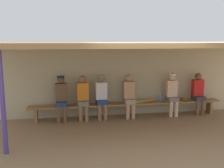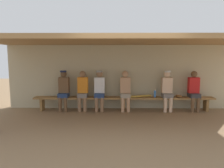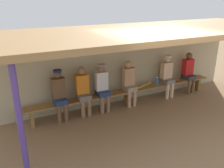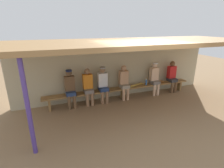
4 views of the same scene
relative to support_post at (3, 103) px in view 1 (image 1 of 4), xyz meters
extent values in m
plane|color=#8C6D4C|center=(3.13, 0.55, -1.10)|extent=(24.00, 24.00, 0.00)
cube|color=#B7AD8C|center=(3.13, 2.55, 0.00)|extent=(8.00, 0.20, 2.20)
cube|color=#9E7547|center=(3.13, 1.25, 1.16)|extent=(8.00, 2.80, 0.12)
cylinder|color=#4C388C|center=(0.00, 0.00, 0.00)|extent=(0.10, 0.10, 2.20)
cube|color=olive|center=(3.13, 2.10, -0.67)|extent=(6.00, 0.36, 0.05)
cube|color=olive|center=(0.38, 2.10, -0.90)|extent=(0.08, 0.29, 0.41)
cube|color=olive|center=(3.13, 2.10, -0.90)|extent=(0.08, 0.29, 0.41)
cube|color=olive|center=(5.88, 2.10, -0.90)|extent=(0.08, 0.29, 0.41)
cube|color=navy|center=(1.12, 2.08, -0.57)|extent=(0.32, 0.40, 0.14)
cylinder|color=brown|center=(1.03, 1.92, -0.86)|extent=(0.11, 0.11, 0.48)
cylinder|color=brown|center=(1.21, 1.92, -0.86)|extent=(0.11, 0.11, 0.48)
cube|color=brown|center=(1.12, 2.16, -0.24)|extent=(0.34, 0.20, 0.52)
sphere|color=brown|center=(1.12, 2.16, 0.13)|extent=(0.21, 0.21, 0.21)
cylinder|color=#19234C|center=(1.12, 2.12, 0.22)|extent=(0.21, 0.21, 0.05)
cube|color=gray|center=(3.18, 2.08, -0.57)|extent=(0.32, 0.40, 0.14)
cylinder|color=tan|center=(3.09, 1.92, -0.86)|extent=(0.11, 0.11, 0.48)
cylinder|color=tan|center=(3.27, 1.92, -0.86)|extent=(0.11, 0.11, 0.48)
cube|color=tan|center=(3.18, 2.16, -0.24)|extent=(0.34, 0.20, 0.52)
sphere|color=tan|center=(3.18, 2.16, 0.13)|extent=(0.21, 0.21, 0.21)
cube|color=slate|center=(1.76, 2.08, -0.57)|extent=(0.32, 0.40, 0.14)
cylinder|color=#8C6647|center=(1.67, 1.92, -0.86)|extent=(0.11, 0.11, 0.48)
cylinder|color=#8C6647|center=(1.85, 1.92, -0.86)|extent=(0.11, 0.11, 0.48)
cube|color=orange|center=(1.76, 2.16, -0.24)|extent=(0.34, 0.20, 0.52)
sphere|color=#8C6647|center=(1.76, 2.16, 0.13)|extent=(0.21, 0.21, 0.21)
cube|color=navy|center=(2.32, 2.08, -0.57)|extent=(0.32, 0.40, 0.14)
cylinder|color=#8C6647|center=(2.23, 1.92, -0.86)|extent=(0.11, 0.11, 0.48)
cylinder|color=#8C6647|center=(2.41, 1.92, -0.86)|extent=(0.11, 0.11, 0.48)
cube|color=white|center=(2.32, 2.16, -0.24)|extent=(0.34, 0.20, 0.52)
sphere|color=#8C6647|center=(2.32, 2.16, 0.13)|extent=(0.21, 0.21, 0.21)
cylinder|color=gray|center=(2.32, 2.12, 0.22)|extent=(0.21, 0.21, 0.05)
cube|color=slate|center=(4.57, 2.08, -0.57)|extent=(0.32, 0.40, 0.14)
cylinder|color=beige|center=(4.48, 1.92, -0.86)|extent=(0.11, 0.11, 0.48)
cylinder|color=beige|center=(4.66, 1.92, -0.86)|extent=(0.11, 0.11, 0.48)
cube|color=beige|center=(4.57, 2.16, -0.24)|extent=(0.34, 0.20, 0.52)
sphere|color=beige|center=(4.57, 2.16, 0.13)|extent=(0.21, 0.21, 0.21)
cylinder|color=white|center=(4.57, 2.12, 0.22)|extent=(0.21, 0.21, 0.05)
cube|color=#333338|center=(5.46, 2.08, -0.57)|extent=(0.32, 0.40, 0.14)
cylinder|color=brown|center=(5.37, 1.92, -0.86)|extent=(0.11, 0.11, 0.48)
cylinder|color=brown|center=(5.55, 1.92, -0.86)|extent=(0.11, 0.11, 0.48)
cube|color=red|center=(5.46, 2.16, -0.24)|extent=(0.34, 0.20, 0.52)
sphere|color=brown|center=(5.46, 2.16, 0.13)|extent=(0.21, 0.21, 0.21)
cylinder|color=blue|center=(4.16, 2.08, -0.52)|extent=(0.07, 0.07, 0.23)
cylinder|color=white|center=(4.16, 2.08, -0.40)|extent=(0.05, 0.05, 0.02)
ellipsoid|color=brown|center=(4.96, 2.10, -0.60)|extent=(0.25, 0.29, 0.09)
cylinder|color=#B28C33|center=(3.65, 2.10, -0.61)|extent=(0.83, 0.34, 0.07)
camera|label=1|loc=(1.36, -5.43, 1.29)|focal=41.18mm
camera|label=2|loc=(2.81, -4.87, 0.70)|focal=33.98mm
camera|label=3|loc=(-0.16, -3.50, 1.96)|focal=38.12mm
camera|label=4|loc=(0.50, -3.63, 1.65)|focal=27.46mm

